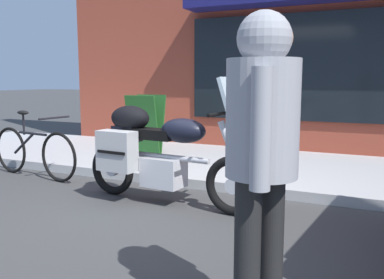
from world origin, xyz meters
name	(u,v)px	position (x,y,z in m)	size (l,w,h in m)	color
ground_plane	(153,213)	(0.00, 0.00, 0.00)	(80.00, 80.00, 0.00)	#3C3C3C
touring_motorcycle	(155,150)	(-0.15, 0.33, 0.59)	(2.16, 0.62, 1.38)	black
parked_bicycle	(33,151)	(-2.31, 0.70, 0.37)	(1.70, 0.48, 0.92)	black
pedestrian_walking	(262,135)	(1.54, -1.48, 1.07)	(0.46, 0.55, 1.70)	black
sandwich_board_sign	(146,124)	(-1.52, 2.39, 0.61)	(0.55, 0.42, 0.97)	#1E511E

